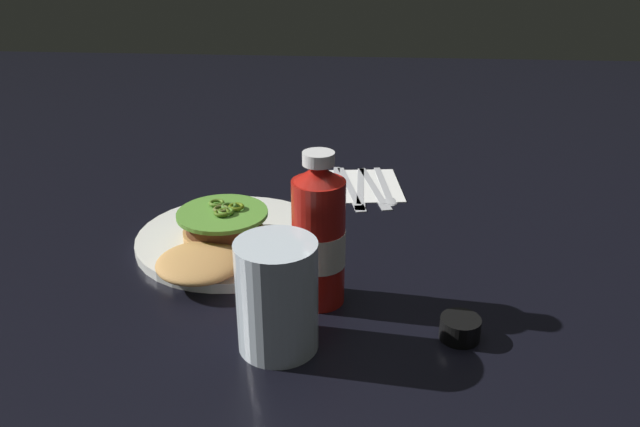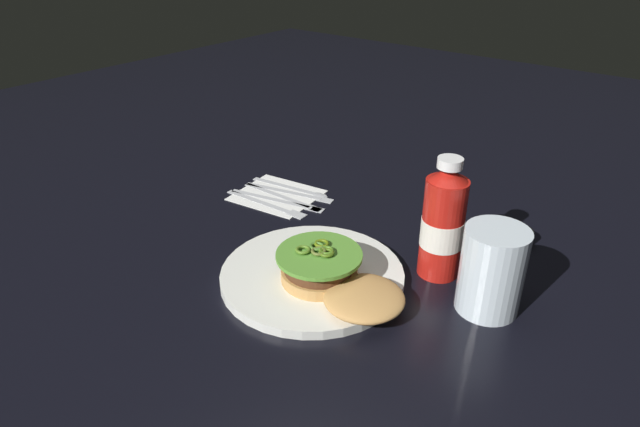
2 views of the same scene
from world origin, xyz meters
name	(u,v)px [view 1 (image 1 of 2)]	position (x,y,z in m)	size (l,w,h in m)	color
ground_plane	(326,253)	(0.00, 0.00, 0.00)	(3.00, 3.00, 0.00)	black
dinner_plate	(234,239)	(-0.02, -0.14, 0.01)	(0.29, 0.29, 0.01)	white
burger_sandwich	(216,238)	(0.03, -0.15, 0.03)	(0.22, 0.13, 0.05)	tan
ketchup_bottle	(320,237)	(0.12, 0.00, 0.09)	(0.07, 0.07, 0.20)	#B31912
water_glass	(277,296)	(0.22, -0.04, 0.06)	(0.09, 0.09, 0.13)	silver
condiment_cup	(460,328)	(0.19, 0.17, 0.01)	(0.05, 0.05, 0.03)	black
napkin	(361,185)	(-0.26, 0.04, 0.00)	(0.16, 0.14, 0.00)	white
fork_utensil	(337,188)	(-0.24, 0.00, 0.00)	(0.19, 0.03, 0.00)	silver
steak_knife	(352,189)	(-0.23, 0.03, 0.00)	(0.20, 0.06, 0.00)	silver
butter_knife	(360,189)	(-0.24, 0.04, 0.00)	(0.20, 0.02, 0.00)	silver
table_knife	(375,189)	(-0.24, 0.07, 0.00)	(0.20, 0.06, 0.00)	silver
spoon_utensil	(386,189)	(-0.24, 0.09, 0.00)	(0.18, 0.04, 0.00)	silver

